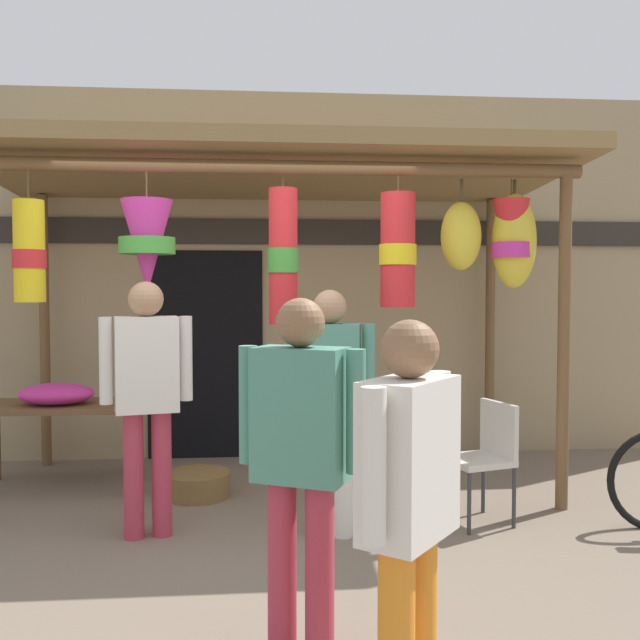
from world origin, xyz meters
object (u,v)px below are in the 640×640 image
vendor_in_orange (409,499)px  customer_foreground (301,447)px  display_table (59,413)px  shopper_by_bananas (330,392)px  wicker_basket_by_table (197,484)px  flower_heap_on_table (58,394)px  folding_chair (486,451)px  passerby_at_right (147,387)px

vendor_in_orange → customer_foreground: customer_foreground is taller
display_table → shopper_by_bananas: bearing=-32.1°
customer_foreground → shopper_by_bananas: size_ratio=0.98×
display_table → wicker_basket_by_table: size_ratio=2.49×
wicker_basket_by_table → flower_heap_on_table: bearing=165.9°
folding_chair → wicker_basket_by_table: bearing=159.2°
shopper_by_bananas → passerby_at_right: passerby_at_right is taller
display_table → vendor_in_orange: (2.16, -3.47, 0.27)m
vendor_in_orange → passerby_at_right: 2.57m
folding_chair → display_table: bearing=160.6°
wicker_basket_by_table → passerby_at_right: bearing=-105.2°
vendor_in_orange → display_table: bearing=121.8°
folding_chair → shopper_by_bananas: bearing=-170.8°
display_table → shopper_by_bananas: 2.49m
wicker_basket_by_table → vendor_in_orange: bearing=-72.0°
vendor_in_orange → wicker_basket_by_table: bearing=108.0°
vendor_in_orange → shopper_by_bananas: size_ratio=0.94×
passerby_at_right → display_table: bearing=126.2°
shopper_by_bananas → passerby_at_right: (-1.19, 0.08, 0.04)m
wicker_basket_by_table → vendor_in_orange: size_ratio=0.34×
wicker_basket_by_table → vendor_in_orange: (1.02, -3.13, 0.80)m
display_table → passerby_at_right: bearing=-53.8°
customer_foreground → display_table: bearing=122.7°
display_table → vendor_in_orange: size_ratio=0.84×
flower_heap_on_table → wicker_basket_by_table: (1.13, -0.29, -0.69)m
flower_heap_on_table → passerby_at_right: passerby_at_right is taller
flower_heap_on_table → folding_chair: 3.39m
customer_foreground → shopper_by_bananas: shopper_by_bananas is taller
wicker_basket_by_table → shopper_by_bananas: bearing=-45.5°
wicker_basket_by_table → passerby_at_right: 1.29m
display_table → vendor_in_orange: bearing=-58.2°
display_table → passerby_at_right: size_ratio=0.77×
wicker_basket_by_table → passerby_at_right: (-0.24, -0.89, 0.90)m
display_table → customer_foreground: size_ratio=0.81×
display_table → wicker_basket_by_table: display_table is taller
flower_heap_on_table → passerby_at_right: size_ratio=0.35×
wicker_basket_by_table → shopper_by_bananas: shopper_by_bananas is taller
wicker_basket_by_table → passerby_at_right: size_ratio=0.31×
customer_foreground → passerby_at_right: passerby_at_right is taller
flower_heap_on_table → display_table: bearing=96.2°
folding_chair → vendor_in_orange: 2.60m
flower_heap_on_table → shopper_by_bananas: bearing=-31.0°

